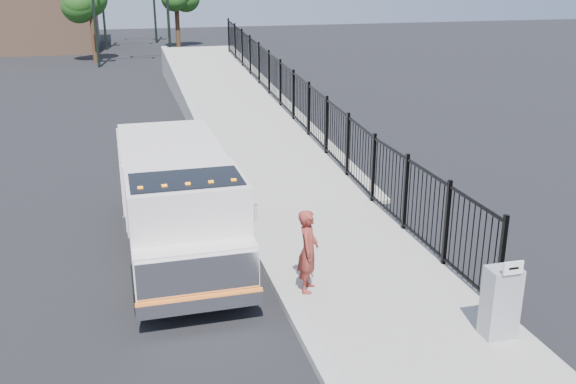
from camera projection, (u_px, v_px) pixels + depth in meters
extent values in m
plane|color=black|center=(280.00, 289.00, 12.69)|extent=(120.00, 120.00, 0.00)
cube|color=#9E998E|center=(413.00, 324.00, 11.31)|extent=(3.55, 12.00, 0.12)
cube|color=#ADAAA3|center=(309.00, 339.00, 10.84)|extent=(0.30, 12.00, 0.16)
cube|color=#9E998E|center=(237.00, 115.00, 27.81)|extent=(3.95, 24.06, 3.19)
cube|color=black|center=(293.00, 111.00, 24.20)|extent=(0.10, 28.00, 1.80)
cube|color=black|center=(178.00, 226.00, 14.45)|extent=(0.98, 6.27, 0.20)
cube|color=white|center=(187.00, 222.00, 12.22)|extent=(2.18, 2.05, 1.84)
cube|color=white|center=(196.00, 270.00, 11.33)|extent=(2.17, 0.66, 0.92)
cube|color=silver|center=(199.00, 278.00, 11.02)|extent=(2.12, 0.09, 0.78)
cube|color=silver|center=(201.00, 304.00, 11.10)|extent=(2.21, 0.19, 0.26)
cube|color=orange|center=(200.00, 297.00, 11.06)|extent=(2.21, 0.07, 0.06)
cube|color=black|center=(187.00, 199.00, 11.83)|extent=(2.04, 1.22, 0.78)
cube|color=white|center=(170.00, 172.00, 15.24)|extent=(2.25, 3.89, 1.57)
cube|color=silver|center=(125.00, 226.00, 10.96)|extent=(0.06, 0.06, 0.32)
cube|color=silver|center=(256.00, 213.00, 11.53)|extent=(0.06, 0.06, 0.32)
cube|color=orange|center=(140.00, 188.00, 11.20)|extent=(0.09, 0.07, 0.06)
cube|color=orange|center=(164.00, 186.00, 11.31)|extent=(0.09, 0.07, 0.06)
cube|color=orange|center=(188.00, 184.00, 11.41)|extent=(0.09, 0.07, 0.06)
cube|color=orange|center=(211.00, 182.00, 11.51)|extent=(0.09, 0.07, 0.06)
cube|color=orange|center=(234.00, 180.00, 11.62)|extent=(0.09, 0.07, 0.06)
cylinder|color=black|center=(141.00, 289.00, 11.71)|extent=(0.30, 0.92, 0.92)
cylinder|color=black|center=(245.00, 276.00, 12.20)|extent=(0.30, 0.92, 0.92)
cylinder|color=black|center=(131.00, 206.00, 15.82)|extent=(0.30, 0.92, 0.92)
cylinder|color=black|center=(209.00, 199.00, 16.30)|extent=(0.30, 0.92, 0.92)
cylinder|color=black|center=(129.00, 193.00, 16.74)|extent=(0.30, 0.92, 0.92)
cylinder|color=black|center=(203.00, 186.00, 17.23)|extent=(0.30, 0.92, 0.92)
imported|color=maroon|center=(308.00, 251.00, 12.15)|extent=(0.61, 0.71, 1.64)
cube|color=gray|center=(500.00, 302.00, 10.68)|extent=(0.55, 0.40, 1.25)
cube|color=white|center=(513.00, 268.00, 10.23)|extent=(0.35, 0.04, 0.22)
cylinder|color=black|center=(93.00, 2.00, 39.75)|extent=(0.18, 0.18, 8.00)
cylinder|color=black|center=(167.00, 1.00, 41.82)|extent=(0.18, 0.18, 8.00)
cylinder|color=#382314|center=(94.00, 38.00, 42.67)|extent=(0.36, 0.36, 3.20)
sphere|color=#194714|center=(90.00, 1.00, 41.88)|extent=(2.48, 2.48, 2.48)
cylinder|color=#382314|center=(178.00, 27.00, 50.81)|extent=(0.36, 0.36, 3.20)
cylinder|color=#382314|center=(85.00, 23.00, 54.76)|extent=(0.36, 0.36, 3.20)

